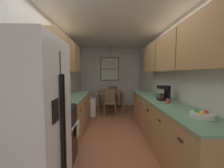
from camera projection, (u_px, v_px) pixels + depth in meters
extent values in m
plane|color=#995B3D|center=(113.00, 127.00, 3.78)|extent=(12.00, 12.00, 0.00)
cube|color=silver|center=(61.00, 80.00, 3.65)|extent=(0.10, 9.00, 2.55)
cube|color=silver|center=(163.00, 80.00, 3.73)|extent=(0.10, 9.00, 2.55)
cube|color=silver|center=(111.00, 77.00, 6.33)|extent=(4.40, 0.10, 2.55)
cube|color=white|center=(113.00, 29.00, 3.59)|extent=(4.40, 9.00, 0.08)
cube|color=white|center=(30.00, 124.00, 1.51)|extent=(0.67, 0.79, 1.82)
cube|color=black|center=(62.00, 128.00, 1.52)|extent=(0.01, 0.01, 1.64)
cube|color=black|center=(62.00, 130.00, 1.48)|extent=(0.02, 0.02, 1.17)
cube|color=black|center=(64.00, 127.00, 1.56)|extent=(0.02, 0.02, 1.17)
cube|color=black|center=(56.00, 111.00, 1.33)|extent=(0.01, 0.15, 0.22)
cube|color=beige|center=(63.00, 76.00, 1.55)|extent=(0.01, 0.05, 0.07)
cube|color=black|center=(54.00, 136.00, 2.25)|extent=(0.62, 0.58, 0.90)
cube|color=black|center=(74.00, 138.00, 2.26)|extent=(0.01, 0.41, 0.30)
cube|color=silver|center=(75.00, 125.00, 2.24)|extent=(0.02, 0.47, 0.02)
cube|color=black|center=(53.00, 108.00, 2.21)|extent=(0.59, 0.55, 0.02)
cube|color=black|center=(35.00, 102.00, 2.20)|extent=(0.06, 0.58, 0.20)
cylinder|color=#2D2D2D|center=(40.00, 109.00, 2.08)|extent=(0.15, 0.15, 0.01)
cylinder|color=#2D2D2D|center=(48.00, 105.00, 2.33)|extent=(0.15, 0.15, 0.01)
cylinder|color=#2D2D2D|center=(59.00, 109.00, 2.09)|extent=(0.15, 0.15, 0.01)
cylinder|color=#2D2D2D|center=(65.00, 105.00, 2.34)|extent=(0.15, 0.15, 0.01)
cube|color=white|center=(44.00, 61.00, 2.15)|extent=(0.38, 0.63, 0.33)
cube|color=black|center=(55.00, 61.00, 2.09)|extent=(0.01, 0.38, 0.21)
cube|color=#2D2D33|center=(61.00, 62.00, 2.37)|extent=(0.01, 0.13, 0.21)
cube|color=#A87A4C|center=(73.00, 114.00, 3.53)|extent=(0.60, 1.97, 0.87)
cube|color=#60936B|center=(73.00, 96.00, 3.49)|extent=(0.63, 1.99, 0.03)
cube|color=black|center=(80.00, 110.00, 2.86)|extent=(0.02, 0.10, 0.01)
cube|color=black|center=(86.00, 103.00, 3.52)|extent=(0.02, 0.10, 0.01)
cube|color=black|center=(89.00, 99.00, 4.17)|extent=(0.02, 0.10, 0.01)
cube|color=#A87A4C|center=(66.00, 56.00, 3.37)|extent=(0.32, 2.07, 0.75)
cube|color=#2D2319|center=(68.00, 54.00, 3.03)|extent=(0.01, 0.01, 0.69)
cube|color=#2D2319|center=(76.00, 58.00, 3.71)|extent=(0.01, 0.01, 0.69)
cube|color=#A87A4C|center=(162.00, 122.00, 2.92)|extent=(0.60, 3.28, 0.87)
cube|color=#60936B|center=(163.00, 101.00, 2.89)|extent=(0.63, 3.30, 0.03)
cube|color=black|center=(180.00, 140.00, 1.59)|extent=(0.02, 0.10, 0.01)
cube|color=black|center=(159.00, 120.00, 2.24)|extent=(0.02, 0.10, 0.01)
cube|color=black|center=(147.00, 110.00, 2.89)|extent=(0.02, 0.10, 0.01)
cube|color=black|center=(140.00, 103.00, 3.55)|extent=(0.02, 0.10, 0.01)
cube|color=black|center=(135.00, 99.00, 4.20)|extent=(0.02, 0.10, 0.01)
cube|color=#A87A4C|center=(172.00, 53.00, 2.77)|extent=(0.32, 2.98, 0.72)
cube|color=#2D2319|center=(176.00, 48.00, 2.27)|extent=(0.01, 0.01, 0.66)
cube|color=#2D2319|center=(155.00, 56.00, 3.25)|extent=(0.01, 0.01, 0.66)
cube|color=brown|center=(110.00, 92.00, 5.43)|extent=(0.97, 0.78, 0.03)
cube|color=brown|center=(98.00, 103.00, 5.08)|extent=(0.06, 0.06, 0.73)
cube|color=brown|center=(123.00, 103.00, 5.11)|extent=(0.06, 0.06, 0.73)
cube|color=brown|center=(99.00, 100.00, 5.81)|extent=(0.06, 0.06, 0.73)
cube|color=brown|center=(121.00, 100.00, 5.84)|extent=(0.06, 0.06, 0.73)
cube|color=brown|center=(110.00, 103.00, 4.78)|extent=(0.42, 0.42, 0.04)
cube|color=brown|center=(110.00, 95.00, 4.95)|extent=(0.37, 0.05, 0.45)
cylinder|color=brown|center=(115.00, 111.00, 4.62)|extent=(0.04, 0.04, 0.43)
cylinder|color=brown|center=(104.00, 111.00, 4.62)|extent=(0.04, 0.04, 0.43)
cylinder|color=brown|center=(115.00, 108.00, 4.98)|extent=(0.04, 0.04, 0.43)
cylinder|color=brown|center=(105.00, 108.00, 4.98)|extent=(0.04, 0.04, 0.43)
cube|color=brown|center=(112.00, 96.00, 6.13)|extent=(0.45, 0.45, 0.04)
cube|color=brown|center=(113.00, 92.00, 5.93)|extent=(0.37, 0.08, 0.45)
cylinder|color=brown|center=(108.00, 101.00, 6.29)|extent=(0.04, 0.04, 0.43)
cylinder|color=brown|center=(115.00, 101.00, 6.35)|extent=(0.04, 0.04, 0.43)
cylinder|color=brown|center=(109.00, 103.00, 5.93)|extent=(0.04, 0.04, 0.43)
cylinder|color=brown|center=(117.00, 102.00, 5.99)|extent=(0.04, 0.04, 0.43)
cylinder|color=black|center=(110.00, 52.00, 5.32)|extent=(0.01, 0.01, 0.57)
cone|color=beige|center=(110.00, 61.00, 5.34)|extent=(0.30, 0.30, 0.10)
sphere|color=white|center=(110.00, 60.00, 5.34)|extent=(0.06, 0.06, 0.06)
cube|color=brown|center=(110.00, 69.00, 6.23)|extent=(0.82, 0.04, 1.03)
cube|color=silver|center=(110.00, 69.00, 6.21)|extent=(0.74, 0.01, 0.95)
cube|color=brown|center=(110.00, 69.00, 6.21)|extent=(0.74, 0.02, 0.03)
cylinder|color=white|center=(91.00, 107.00, 4.77)|extent=(0.34, 0.34, 0.59)
cylinder|color=#265999|center=(64.00, 96.00, 2.78)|extent=(0.12, 0.12, 0.20)
cylinder|color=white|center=(64.00, 91.00, 2.77)|extent=(0.12, 0.12, 0.02)
cube|color=beige|center=(78.00, 129.00, 2.40)|extent=(0.02, 0.16, 0.24)
cube|color=black|center=(163.00, 100.00, 2.90)|extent=(0.22, 0.18, 0.02)
cube|color=black|center=(167.00, 93.00, 2.89)|extent=(0.06, 0.18, 0.30)
cube|color=black|center=(164.00, 87.00, 2.88)|extent=(0.22, 0.18, 0.06)
cylinder|color=#331E14|center=(162.00, 96.00, 2.89)|extent=(0.11, 0.11, 0.11)
cylinder|color=#BF3F33|center=(168.00, 101.00, 2.55)|extent=(0.07, 0.07, 0.09)
torus|color=#BF3F33|center=(171.00, 101.00, 2.55)|extent=(0.05, 0.01, 0.05)
cylinder|color=#3F7F4C|center=(157.00, 96.00, 3.17)|extent=(0.08, 0.08, 0.10)
torus|color=#3F7F4C|center=(159.00, 95.00, 3.17)|extent=(0.05, 0.01, 0.05)
cylinder|color=silver|center=(202.00, 115.00, 1.74)|extent=(0.28, 0.28, 0.06)
cylinder|color=black|center=(202.00, 114.00, 1.74)|extent=(0.23, 0.23, 0.03)
sphere|color=red|center=(206.00, 112.00, 1.75)|extent=(0.06, 0.06, 0.06)
sphere|color=green|center=(197.00, 112.00, 1.79)|extent=(0.06, 0.06, 0.06)
sphere|color=yellow|center=(202.00, 114.00, 1.69)|extent=(0.06, 0.06, 0.06)
cylinder|color=#E0D14C|center=(111.00, 91.00, 5.33)|extent=(0.20, 0.20, 0.06)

